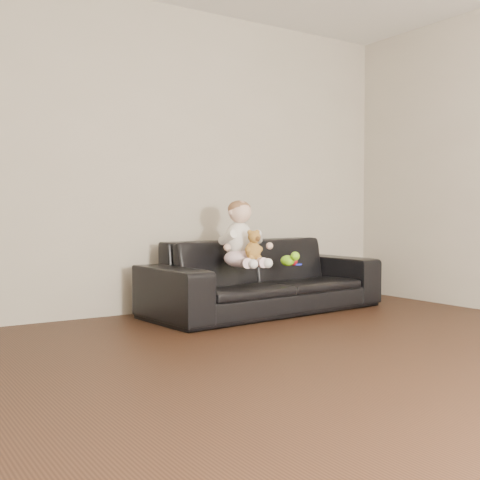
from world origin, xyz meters
TOP-DOWN VIEW (x-y plane):
  - floor at (0.00, 0.00)m, footprint 5.50×5.50m
  - wall_back at (0.00, 2.75)m, footprint 5.00×0.00m
  - sofa at (0.86, 2.25)m, footprint 2.16×1.01m
  - baby at (0.54, 2.13)m, footprint 0.41×0.49m
  - teddy_bear at (0.55, 1.97)m, footprint 0.16×0.16m
  - toy_green at (0.93, 2.02)m, footprint 0.15×0.16m
  - toy_rattle at (1.00, 2.04)m, footprint 0.10×0.10m
  - toy_blue_disc at (1.06, 2.07)m, footprint 0.11×0.11m

SIDE VIEW (x-z plane):
  - floor at x=0.00m, z-range 0.00..0.00m
  - sofa at x=0.86m, z-range 0.00..0.61m
  - toy_blue_disc at x=1.06m, z-range 0.40..0.41m
  - toy_rattle at x=1.00m, z-range 0.40..0.47m
  - toy_green at x=0.93m, z-range 0.40..0.49m
  - teddy_bear at x=0.55m, z-range 0.46..0.70m
  - baby at x=0.54m, z-range 0.37..0.91m
  - wall_back at x=0.00m, z-range -1.20..3.80m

